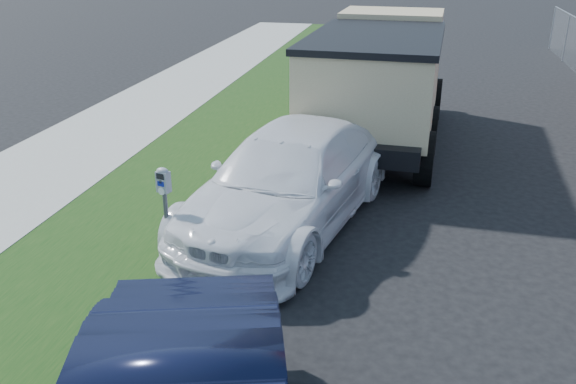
# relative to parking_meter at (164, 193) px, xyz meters

# --- Properties ---
(ground) EXTENTS (120.00, 120.00, 0.00)m
(ground) POSITION_rel_parking_meter_xyz_m (3.04, -0.18, -1.17)
(ground) COLOR black
(ground) RESTS_ON ground
(streetside) EXTENTS (6.12, 50.00, 0.15)m
(streetside) POSITION_rel_parking_meter_xyz_m (-2.52, 1.82, -1.10)
(streetside) COLOR gray
(streetside) RESTS_ON ground
(parking_meter) EXTENTS (0.22, 0.18, 1.43)m
(parking_meter) POSITION_rel_parking_meter_xyz_m (0.00, 0.00, 0.00)
(parking_meter) COLOR #3F4247
(parking_meter) RESTS_ON ground
(white_wagon) EXTENTS (3.39, 5.94, 1.62)m
(white_wagon) POSITION_rel_parking_meter_xyz_m (1.43, 1.84, -0.36)
(white_wagon) COLOR white
(white_wagon) RESTS_ON ground
(dump_truck) EXTENTS (3.14, 7.27, 2.80)m
(dump_truck) POSITION_rel_parking_meter_xyz_m (2.55, 7.03, 0.41)
(dump_truck) COLOR black
(dump_truck) RESTS_ON ground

